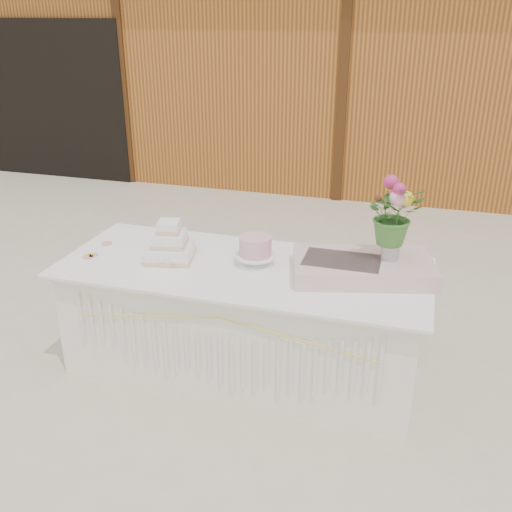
# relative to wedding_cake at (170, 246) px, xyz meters

# --- Properties ---
(ground) EXTENTS (80.00, 80.00, 0.00)m
(ground) POSITION_rel_wedding_cake_xyz_m (0.50, 0.02, -0.86)
(ground) COLOR beige
(ground) RESTS_ON ground
(barn) EXTENTS (12.60, 4.60, 3.30)m
(barn) POSITION_rel_wedding_cake_xyz_m (0.49, 6.01, 0.82)
(barn) COLOR #AF6524
(barn) RESTS_ON ground
(cake_table) EXTENTS (2.40, 1.00, 0.77)m
(cake_table) POSITION_rel_wedding_cake_xyz_m (0.50, 0.01, -0.47)
(cake_table) COLOR white
(cake_table) RESTS_ON ground
(wedding_cake) EXTENTS (0.36, 0.36, 0.27)m
(wedding_cake) POSITION_rel_wedding_cake_xyz_m (0.00, 0.00, 0.00)
(wedding_cake) COLOR white
(wedding_cake) RESTS_ON cake_table
(pink_cake_stand) EXTENTS (0.27, 0.27, 0.19)m
(pink_cake_stand) POSITION_rel_wedding_cake_xyz_m (0.57, 0.07, 0.02)
(pink_cake_stand) COLOR white
(pink_cake_stand) RESTS_ON cake_table
(satin_runner) EXTENTS (0.95, 0.69, 0.11)m
(satin_runner) POSITION_rel_wedding_cake_xyz_m (1.26, 0.11, -0.04)
(satin_runner) COLOR beige
(satin_runner) RESTS_ON cake_table
(flower_vase) EXTENTS (0.11, 0.11, 0.15)m
(flower_vase) POSITION_rel_wedding_cake_xyz_m (1.42, 0.17, 0.09)
(flower_vase) COLOR #B0B0B4
(flower_vase) RESTS_ON satin_runner
(bouquet) EXTENTS (0.43, 0.40, 0.38)m
(bouquet) POSITION_rel_wedding_cake_xyz_m (1.42, 0.17, 0.36)
(bouquet) COLOR #3C702C
(bouquet) RESTS_ON flower_vase
(loose_flowers) EXTENTS (0.29, 0.40, 0.02)m
(loose_flowers) POSITION_rel_wedding_cake_xyz_m (-0.54, 0.03, -0.08)
(loose_flowers) COLOR pink
(loose_flowers) RESTS_ON cake_table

